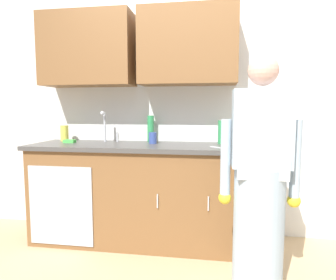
{
  "coord_description": "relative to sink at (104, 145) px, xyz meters",
  "views": [
    {
      "loc": [
        0.2,
        -2.0,
        1.27
      ],
      "look_at": [
        -0.2,
        0.55,
        1.0
      ],
      "focal_mm": 31.58,
      "sensor_mm": 36.0,
      "label": 1
    }
  ],
  "objects": [
    {
      "name": "kitchen_wall_with_uppers",
      "position": [
        0.72,
        0.29,
        0.55
      ],
      "size": [
        4.8,
        0.44,
        2.7
      ],
      "color": "silver",
      "rests_on": "ground"
    },
    {
      "name": "counter_cabinet",
      "position": [
        0.3,
        -0.01,
        -0.48
      ],
      "size": [
        1.9,
        0.62,
        0.9
      ],
      "color": "brown",
      "rests_on": "ground"
    },
    {
      "name": "countertop",
      "position": [
        0.3,
        -0.01,
        -0.01
      ],
      "size": [
        1.96,
        0.66,
        0.04
      ],
      "primitive_type": "cube",
      "color": "#474442",
      "rests_on": "counter_cabinet"
    },
    {
      "name": "sink",
      "position": [
        0.0,
        0.0,
        0.0
      ],
      "size": [
        0.5,
        0.36,
        0.35
      ],
      "color": "#B7BABF",
      "rests_on": "counter_cabinet"
    },
    {
      "name": "person_at_sink",
      "position": [
        1.36,
        -0.67,
        -0.23
      ],
      "size": [
        0.55,
        0.34,
        1.62
      ],
      "color": "white",
      "rests_on": "ground"
    },
    {
      "name": "bottle_water_tall",
      "position": [
        0.42,
        0.21,
        0.15
      ],
      "size": [
        0.07,
        0.07,
        0.27
      ],
      "primitive_type": "cylinder",
      "color": "#2D8C4C",
      "rests_on": "countertop"
    },
    {
      "name": "bottle_dish_liquid",
      "position": [
        1.13,
        0.14,
        0.13
      ],
      "size": [
        0.07,
        0.07,
        0.22
      ],
      "primitive_type": "cylinder",
      "color": "#2D8C4C",
      "rests_on": "countertop"
    },
    {
      "name": "bottle_water_short",
      "position": [
        -0.48,
        0.15,
        0.1
      ],
      "size": [
        0.08,
        0.08,
        0.16
      ],
      "primitive_type": "cylinder",
      "color": "#D8D14C",
      "rests_on": "countertop"
    },
    {
      "name": "cup_by_sink",
      "position": [
        0.47,
        0.06,
        0.07
      ],
      "size": [
        0.08,
        0.08,
        0.11
      ],
      "primitive_type": "cylinder",
      "color": "#33478C",
      "rests_on": "countertop"
    },
    {
      "name": "knife_on_counter",
      "position": [
        1.12,
        -0.18,
        0.02
      ],
      "size": [
        0.19,
        0.18,
        0.01
      ],
      "primitive_type": "cube",
      "rotation": [
        0.0,
        0.0,
        2.4
      ],
      "color": "silver",
      "rests_on": "countertop"
    },
    {
      "name": "sponge",
      "position": [
        -0.36,
        0.01,
        0.03
      ],
      "size": [
        0.11,
        0.07,
        0.03
      ],
      "primitive_type": "cube",
      "color": "#4CBF4C",
      "rests_on": "countertop"
    }
  ]
}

